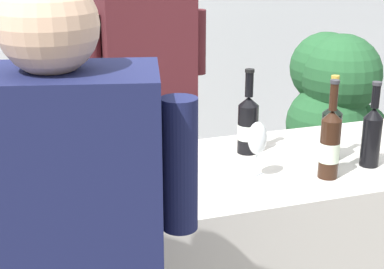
{
  "coord_description": "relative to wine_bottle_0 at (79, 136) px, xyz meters",
  "views": [
    {
      "loc": [
        -0.66,
        -1.83,
        1.72
      ],
      "look_at": [
        -0.05,
        0.0,
        1.06
      ],
      "focal_mm": 54.14,
      "sensor_mm": 36.0,
      "label": 1
    }
  ],
  "objects": [
    {
      "name": "wine_bottle_0",
      "position": [
        0.0,
        0.0,
        0.0
      ],
      "size": [
        0.08,
        0.08,
        0.34
      ],
      "color": "black",
      "rests_on": "counter"
    },
    {
      "name": "wine_bottle_1",
      "position": [
        -0.23,
        -0.02,
        -0.01
      ],
      "size": [
        0.07,
        0.07,
        0.31
      ],
      "color": "black",
      "rests_on": "counter"
    },
    {
      "name": "wine_bottle_2",
      "position": [
        0.14,
        -0.27,
        0.01
      ],
      "size": [
        0.08,
        0.08,
        0.35
      ],
      "color": "black",
      "rests_on": "counter"
    },
    {
      "name": "wine_bottle_3",
      "position": [
        0.82,
        -0.36,
        0.0
      ],
      "size": [
        0.07,
        0.07,
        0.35
      ],
      "color": "black",
      "rests_on": "counter"
    },
    {
      "name": "wine_bottle_4",
      "position": [
        0.22,
        -0.1,
        -0.02
      ],
      "size": [
        0.08,
        0.08,
        0.32
      ],
      "color": "black",
      "rests_on": "counter"
    },
    {
      "name": "wine_bottle_5",
      "position": [
        -0.13,
        -0.2,
        -0.0
      ],
      "size": [
        0.08,
        0.08,
        0.33
      ],
      "color": "black",
      "rests_on": "counter"
    },
    {
      "name": "wine_bottle_7",
      "position": [
        0.65,
        -0.04,
        -0.01
      ],
      "size": [
        0.08,
        0.08,
        0.34
      ],
      "color": "black",
      "rests_on": "counter"
    },
    {
      "name": "wine_bottle_8",
      "position": [
        0.92,
        -0.21,
        -0.01
      ],
      "size": [
        0.08,
        0.08,
        0.33
      ],
      "color": "black",
      "rests_on": "counter"
    },
    {
      "name": "wine_bottle_9",
      "position": [
        1.03,
        -0.31,
        -0.0
      ],
      "size": [
        0.07,
        0.07,
        0.32
      ],
      "color": "black",
      "rests_on": "counter"
    },
    {
      "name": "wine_glass",
      "position": [
        0.58,
        -0.28,
        0.01
      ],
      "size": [
        0.08,
        0.08,
        0.21
      ],
      "color": "silver",
      "rests_on": "counter"
    },
    {
      "name": "person_server",
      "position": [
        0.37,
        0.45,
        -0.2
      ],
      "size": [
        0.56,
        0.25,
        1.7
      ],
      "color": "black",
      "rests_on": "ground_plane"
    },
    {
      "name": "potted_shrub",
      "position": [
        1.57,
        0.79,
        -0.26
      ],
      "size": [
        0.61,
        0.54,
        1.21
      ],
      "color": "brown",
      "rests_on": "ground_plane"
    }
  ]
}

